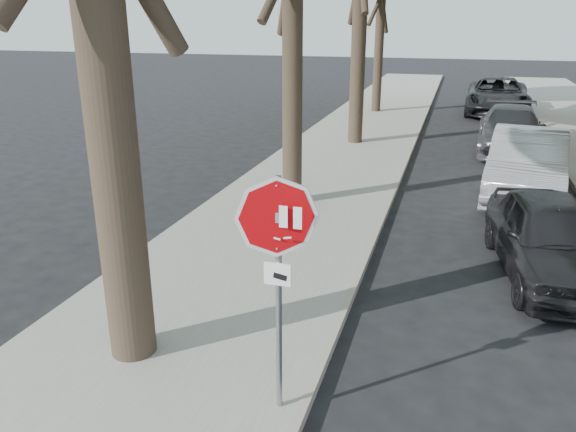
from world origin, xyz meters
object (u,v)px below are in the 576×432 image
stop_sign (278,252)px  car_b (527,164)px  car_d (497,96)px  car_a (551,237)px  car_c (511,129)px

stop_sign → car_b: stop_sign is taller
car_b → car_d: (-0.04, 13.12, 0.01)m
car_a → car_b: car_b is taller
car_a → car_b: 4.72m
car_a → stop_sign: bearing=-132.2°
car_b → car_c: car_b is taller
car_d → car_b: bearing=-87.7°
car_b → car_d: bearing=97.0°
stop_sign → car_a: stop_sign is taller
stop_sign → car_b: bearing=70.7°
car_c → car_d: car_d is taller
car_d → stop_sign: bearing=-96.1°
car_a → car_d: (0.01, 17.84, 0.12)m
car_b → car_d: size_ratio=0.84×
car_a → car_c: bearing=82.0°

